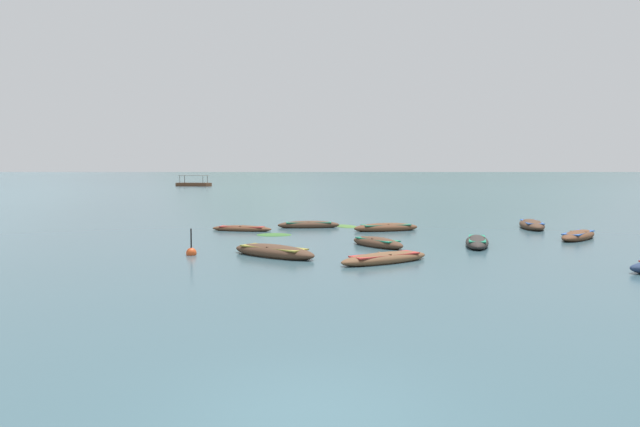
# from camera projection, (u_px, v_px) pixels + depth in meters

# --- Properties ---
(ground_plane) EXTENTS (6000.00, 6000.00, 0.00)m
(ground_plane) POSITION_uv_depth(u_px,v_px,m) (367.00, 171.00, 1498.75)
(ground_plane) COLOR #385660
(mountain_1) EXTENTS (974.49, 974.49, 400.73)m
(mountain_1) POSITION_uv_depth(u_px,v_px,m) (251.00, 124.00, 2460.10)
(mountain_1) COLOR slate
(mountain_1) RESTS_ON ground
(mountain_2) EXTENTS (1643.79, 1643.79, 385.01)m
(mountain_2) POSITION_uv_depth(u_px,v_px,m) (450.00, 120.00, 2186.49)
(mountain_2) COLOR #4C5B56
(mountain_2) RESTS_ON ground
(rowboat_1) EXTENTS (3.17, 3.86, 0.54)m
(rowboat_1) POSITION_uv_depth(u_px,v_px,m) (578.00, 236.00, 28.57)
(rowboat_1) COLOR brown
(rowboat_1) RESTS_ON ground
(rowboat_2) EXTENTS (1.66, 3.95, 0.54)m
(rowboat_2) POSITION_uv_depth(u_px,v_px,m) (477.00, 242.00, 26.02)
(rowboat_2) COLOR #2D2826
(rowboat_2) RESTS_ON ground
(rowboat_3) EXTENTS (4.07, 3.23, 0.59)m
(rowboat_3) POSITION_uv_depth(u_px,v_px,m) (274.00, 252.00, 22.84)
(rowboat_3) COLOR #4C3323
(rowboat_3) RESTS_ON ground
(rowboat_4) EXTENTS (4.00, 2.45, 0.55)m
(rowboat_4) POSITION_uv_depth(u_px,v_px,m) (386.00, 228.00, 32.47)
(rowboat_4) COLOR brown
(rowboat_4) RESTS_ON ground
(rowboat_5) EXTENTS (3.74, 3.22, 0.48)m
(rowboat_5) POSITION_uv_depth(u_px,v_px,m) (385.00, 258.00, 21.30)
(rowboat_5) COLOR brown
(rowboat_5) RESTS_ON ground
(rowboat_6) EXTENTS (3.58, 1.29, 0.39)m
(rowboat_6) POSITION_uv_depth(u_px,v_px,m) (242.00, 229.00, 32.40)
(rowboat_6) COLOR brown
(rowboat_6) RESTS_ON ground
(rowboat_7) EXTENTS (1.70, 4.23, 0.64)m
(rowboat_7) POSITION_uv_depth(u_px,v_px,m) (532.00, 225.00, 33.87)
(rowboat_7) COLOR #4C3323
(rowboat_7) RESTS_ON ground
(rowboat_8) EXTENTS (2.81, 3.06, 0.53)m
(rowboat_8) POSITION_uv_depth(u_px,v_px,m) (377.00, 243.00, 25.76)
(rowboat_8) COLOR #4C3323
(rowboat_8) RESTS_ON ground
(rowboat_9) EXTENTS (3.80, 1.53, 0.51)m
(rowboat_9) POSITION_uv_depth(u_px,v_px,m) (309.00, 225.00, 34.21)
(rowboat_9) COLOR #4C3323
(rowboat_9) RESTS_ON ground
(ferry_0) EXTENTS (7.68, 4.15, 2.54)m
(ferry_0) POSITION_uv_depth(u_px,v_px,m) (194.00, 184.00, 122.36)
(ferry_0) COLOR brown
(ferry_0) RESTS_ON ground
(mooring_buoy) EXTENTS (0.42, 0.42, 1.20)m
(mooring_buoy) POSITION_uv_depth(u_px,v_px,m) (191.00, 252.00, 23.17)
(mooring_buoy) COLOR #DB4C1E
(mooring_buoy) RESTS_ON ground
(weed_patch_1) EXTENTS (2.14, 2.52, 0.14)m
(weed_patch_1) POSITION_uv_depth(u_px,v_px,m) (346.00, 226.00, 34.92)
(weed_patch_1) COLOR #477033
(weed_patch_1) RESTS_ON ground
(weed_patch_2) EXTENTS (2.00, 1.60, 0.14)m
(weed_patch_2) POSITION_uv_depth(u_px,v_px,m) (274.00, 235.00, 30.34)
(weed_patch_2) COLOR #38662D
(weed_patch_2) RESTS_ON ground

